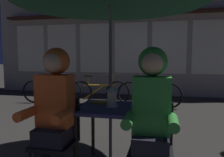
{
  "coord_description": "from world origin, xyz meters",
  "views": [
    {
      "loc": [
        0.56,
        -2.43,
        1.31
      ],
      "look_at": [
        0.0,
        0.08,
        1.06
      ],
      "focal_mm": 35.63,
      "sensor_mm": 36.0,
      "label": 1
    }
  ],
  "objects_px": {
    "lantern": "(112,96)",
    "bicycle_nearest": "(52,91)",
    "person_left_hooded": "(54,103)",
    "book": "(99,102)",
    "bicycle_third": "(149,94)",
    "chair_right": "(151,144)",
    "cafe_table": "(110,115)",
    "person_right_hooded": "(152,108)",
    "chair_left": "(58,136)",
    "bicycle_second": "(99,92)"
  },
  "relations": [
    {
      "from": "cafe_table",
      "to": "chair_right",
      "type": "height_order",
      "value": "chair_right"
    },
    {
      "from": "chair_left",
      "to": "bicycle_third",
      "type": "distance_m",
      "value": 3.73
    },
    {
      "from": "lantern",
      "to": "person_left_hooded",
      "type": "xyz_separation_m",
      "value": [
        -0.5,
        -0.42,
        -0.01
      ]
    },
    {
      "from": "person_right_hooded",
      "to": "bicycle_second",
      "type": "height_order",
      "value": "person_right_hooded"
    },
    {
      "from": "person_left_hooded",
      "to": "person_right_hooded",
      "type": "distance_m",
      "value": 0.96
    },
    {
      "from": "chair_right",
      "to": "person_right_hooded",
      "type": "xyz_separation_m",
      "value": [
        0.0,
        -0.06,
        0.36
      ]
    },
    {
      "from": "person_left_hooded",
      "to": "bicycle_nearest",
      "type": "relative_size",
      "value": 0.84
    },
    {
      "from": "lantern",
      "to": "book",
      "type": "bearing_deg",
      "value": 141.71
    },
    {
      "from": "person_left_hooded",
      "to": "book",
      "type": "height_order",
      "value": "person_left_hooded"
    },
    {
      "from": "cafe_table",
      "to": "book",
      "type": "bearing_deg",
      "value": 140.36
    },
    {
      "from": "cafe_table",
      "to": "chair_left",
      "type": "bearing_deg",
      "value": -142.45
    },
    {
      "from": "cafe_table",
      "to": "bicycle_third",
      "type": "height_order",
      "value": "bicycle_third"
    },
    {
      "from": "cafe_table",
      "to": "chair_right",
      "type": "relative_size",
      "value": 0.85
    },
    {
      "from": "bicycle_third",
      "to": "chair_left",
      "type": "bearing_deg",
      "value": -101.29
    },
    {
      "from": "lantern",
      "to": "person_right_hooded",
      "type": "distance_m",
      "value": 0.62
    },
    {
      "from": "chair_right",
      "to": "bicycle_second",
      "type": "relative_size",
      "value": 0.53
    },
    {
      "from": "chair_right",
      "to": "lantern",
      "type": "bearing_deg",
      "value": 141.94
    },
    {
      "from": "chair_right",
      "to": "bicycle_nearest",
      "type": "distance_m",
      "value": 4.64
    },
    {
      "from": "lantern",
      "to": "book",
      "type": "distance_m",
      "value": 0.28
    },
    {
      "from": "cafe_table",
      "to": "chair_left",
      "type": "relative_size",
      "value": 0.85
    },
    {
      "from": "cafe_table",
      "to": "lantern",
      "type": "bearing_deg",
      "value": -22.7
    },
    {
      "from": "lantern",
      "to": "bicycle_third",
      "type": "height_order",
      "value": "lantern"
    },
    {
      "from": "person_right_hooded",
      "to": "cafe_table",
      "type": "bearing_deg",
      "value": 138.43
    },
    {
      "from": "chair_left",
      "to": "bicycle_second",
      "type": "bearing_deg",
      "value": 99.36
    },
    {
      "from": "bicycle_nearest",
      "to": "bicycle_third",
      "type": "relative_size",
      "value": 0.99
    },
    {
      "from": "lantern",
      "to": "bicycle_nearest",
      "type": "height_order",
      "value": "lantern"
    },
    {
      "from": "person_left_hooded",
      "to": "cafe_table",
      "type": "bearing_deg",
      "value": 41.57
    },
    {
      "from": "person_left_hooded",
      "to": "bicycle_nearest",
      "type": "xyz_separation_m",
      "value": [
        -1.96,
        3.67,
        -0.5
      ]
    },
    {
      "from": "bicycle_third",
      "to": "bicycle_nearest",
      "type": "bearing_deg",
      "value": -178.92
    },
    {
      "from": "chair_left",
      "to": "book",
      "type": "distance_m",
      "value": 0.65
    },
    {
      "from": "bicycle_nearest",
      "to": "person_right_hooded",
      "type": "bearing_deg",
      "value": -51.47
    },
    {
      "from": "lantern",
      "to": "bicycle_nearest",
      "type": "bearing_deg",
      "value": 127.12
    },
    {
      "from": "book",
      "to": "bicycle_second",
      "type": "bearing_deg",
      "value": 125.33
    },
    {
      "from": "bicycle_nearest",
      "to": "person_left_hooded",
      "type": "bearing_deg",
      "value": -61.88
    },
    {
      "from": "person_left_hooded",
      "to": "bicycle_third",
      "type": "height_order",
      "value": "person_left_hooded"
    },
    {
      "from": "chair_right",
      "to": "bicycle_third",
      "type": "height_order",
      "value": "chair_right"
    },
    {
      "from": "person_left_hooded",
      "to": "bicycle_third",
      "type": "xyz_separation_m",
      "value": [
        0.73,
        3.72,
        -0.5
      ]
    },
    {
      "from": "lantern",
      "to": "person_right_hooded",
      "type": "xyz_separation_m",
      "value": [
        0.46,
        -0.42,
        -0.01
      ]
    },
    {
      "from": "chair_left",
      "to": "chair_right",
      "type": "xyz_separation_m",
      "value": [
        0.96,
        0.0,
        0.0
      ]
    },
    {
      "from": "bicycle_nearest",
      "to": "book",
      "type": "distance_m",
      "value": 3.85
    },
    {
      "from": "person_right_hooded",
      "to": "book",
      "type": "bearing_deg",
      "value": 138.94
    },
    {
      "from": "person_left_hooded",
      "to": "chair_left",
      "type": "bearing_deg",
      "value": 90.0
    },
    {
      "from": "chair_right",
      "to": "cafe_table",
      "type": "bearing_deg",
      "value": 142.45
    },
    {
      "from": "cafe_table",
      "to": "lantern",
      "type": "height_order",
      "value": "lantern"
    },
    {
      "from": "bicycle_third",
      "to": "person_right_hooded",
      "type": "bearing_deg",
      "value": -86.47
    },
    {
      "from": "lantern",
      "to": "bicycle_third",
      "type": "relative_size",
      "value": 0.14
    },
    {
      "from": "book",
      "to": "bicycle_nearest",
      "type": "bearing_deg",
      "value": 145.43
    },
    {
      "from": "cafe_table",
      "to": "bicycle_nearest",
      "type": "bearing_deg",
      "value": 126.97
    },
    {
      "from": "chair_left",
      "to": "cafe_table",
      "type": "bearing_deg",
      "value": 37.55
    },
    {
      "from": "person_left_hooded",
      "to": "book",
      "type": "bearing_deg",
      "value": 62.36
    }
  ]
}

